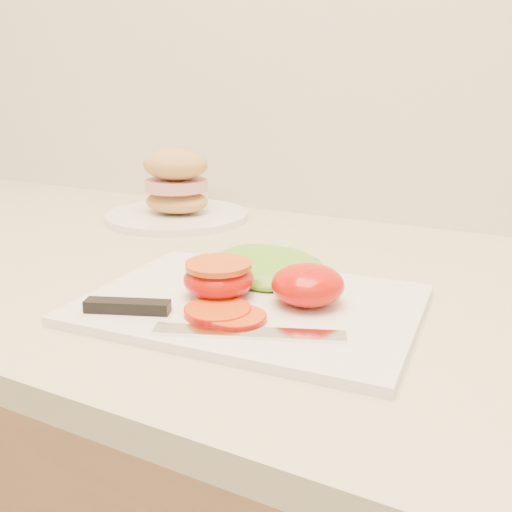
% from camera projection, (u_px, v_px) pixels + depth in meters
% --- Properties ---
extents(cutting_board, '(0.35, 0.27, 0.01)m').
position_uv_depth(cutting_board, '(252.00, 305.00, 0.59)').
color(cutting_board, white).
rests_on(cutting_board, counter).
extents(tomato_half_dome, '(0.07, 0.07, 0.04)m').
position_uv_depth(tomato_half_dome, '(308.00, 285.00, 0.57)').
color(tomato_half_dome, red).
rests_on(tomato_half_dome, cutting_board).
extents(tomato_half_cut, '(0.07, 0.07, 0.04)m').
position_uv_depth(tomato_half_cut, '(219.00, 278.00, 0.59)').
color(tomato_half_cut, red).
rests_on(tomato_half_cut, cutting_board).
extents(tomato_slice_0, '(0.06, 0.06, 0.01)m').
position_uv_depth(tomato_slice_0, '(218.00, 311.00, 0.55)').
color(tomato_slice_0, '#CF5208').
rests_on(tomato_slice_0, cutting_board).
extents(tomato_slice_1, '(0.06, 0.06, 0.01)m').
position_uv_depth(tomato_slice_1, '(236.00, 318.00, 0.54)').
color(tomato_slice_1, '#CF5208').
rests_on(tomato_slice_1, cutting_board).
extents(lettuce_leaf_0, '(0.15, 0.10, 0.03)m').
position_uv_depth(lettuce_leaf_0, '(265.00, 267.00, 0.65)').
color(lettuce_leaf_0, '#65AC2D').
rests_on(lettuce_leaf_0, cutting_board).
extents(knife, '(0.26, 0.08, 0.01)m').
position_uv_depth(knife, '(172.00, 316.00, 0.54)').
color(knife, silver).
rests_on(knife, cutting_board).
extents(sandwich_plate, '(0.24, 0.24, 0.12)m').
position_uv_depth(sandwich_plate, '(177.00, 195.00, 0.96)').
color(sandwich_plate, white).
rests_on(sandwich_plate, counter).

